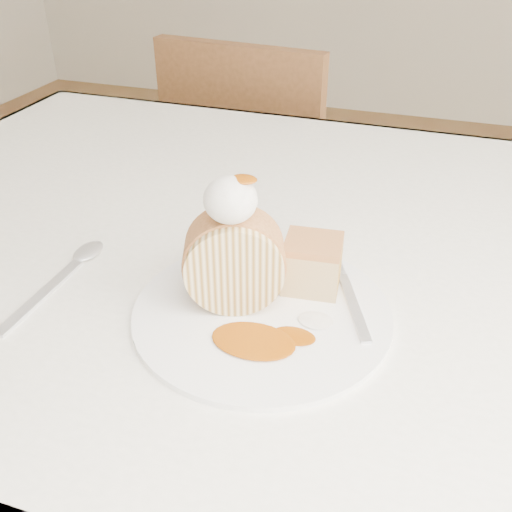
% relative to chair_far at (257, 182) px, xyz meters
% --- Properties ---
extents(table, '(1.40, 0.90, 0.75)m').
position_rel_chair_far_xyz_m(table, '(0.30, -0.67, 0.17)').
color(table, white).
rests_on(table, ground).
extents(chair_far, '(0.45, 0.45, 0.85)m').
position_rel_chair_far_xyz_m(chair_far, '(0.00, 0.00, 0.00)').
color(chair_far, brown).
rests_on(chair_far, ground).
extents(plate, '(0.30, 0.30, 0.01)m').
position_rel_chair_far_xyz_m(plate, '(0.28, -0.84, 0.27)').
color(plate, white).
rests_on(plate, table).
extents(roulade_slice, '(0.11, 0.09, 0.10)m').
position_rel_chair_far_xyz_m(roulade_slice, '(0.25, -0.83, 0.32)').
color(roulade_slice, beige).
rests_on(roulade_slice, plate).
extents(cake_chunk, '(0.07, 0.06, 0.05)m').
position_rel_chair_far_xyz_m(cake_chunk, '(0.32, -0.78, 0.30)').
color(cake_chunk, '#BC7B47').
rests_on(cake_chunk, plate).
extents(whipped_cream, '(0.05, 0.05, 0.05)m').
position_rel_chair_far_xyz_m(whipped_cream, '(0.25, -0.84, 0.39)').
color(whipped_cream, white).
rests_on(whipped_cream, roulade_slice).
extents(caramel_drizzle, '(0.03, 0.02, 0.01)m').
position_rel_chair_far_xyz_m(caramel_drizzle, '(0.26, -0.83, 0.42)').
color(caramel_drizzle, '#8E4105').
rests_on(caramel_drizzle, whipped_cream).
extents(caramel_pool, '(0.09, 0.06, 0.00)m').
position_rel_chair_far_xyz_m(caramel_pool, '(0.29, -0.89, 0.27)').
color(caramel_pool, '#8E4105').
rests_on(caramel_pool, plate).
extents(fork, '(0.08, 0.16, 0.00)m').
position_rel_chair_far_xyz_m(fork, '(0.37, -0.80, 0.27)').
color(fork, silver).
rests_on(fork, plate).
extents(spoon, '(0.03, 0.18, 0.00)m').
position_rel_chair_far_xyz_m(spoon, '(0.04, -0.88, 0.27)').
color(spoon, silver).
rests_on(spoon, table).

